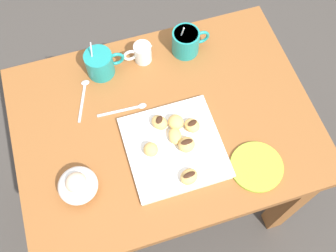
{
  "coord_description": "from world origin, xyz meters",
  "views": [
    {
      "loc": [
        -0.16,
        -0.55,
        1.87
      ],
      "look_at": [
        0.0,
        -0.03,
        0.74
      ],
      "focal_mm": 42.54,
      "sensor_mm": 36.0,
      "label": 1
    }
  ],
  "objects_px": {
    "beignet_1": "(175,136)",
    "coffee_mug_teal_right": "(186,41)",
    "pastry_plate_square": "(175,147)",
    "beignet_5": "(159,122)",
    "coffee_mug_teal_left": "(100,63)",
    "beignet_0": "(192,125)",
    "saucer_lime_left": "(257,167)",
    "dining_table": "(165,139)",
    "beignet_2": "(151,149)",
    "cream_pitcher_white": "(141,53)",
    "beignet_6": "(189,177)",
    "beignet_3": "(187,145)",
    "ice_cream_bowl": "(78,185)",
    "beignet_4": "(176,122)"
  },
  "relations": [
    {
      "from": "beignet_1",
      "to": "beignet_5",
      "type": "distance_m",
      "value": 0.07
    },
    {
      "from": "coffee_mug_teal_right",
      "to": "ice_cream_bowl",
      "type": "xyz_separation_m",
      "value": [
        -0.46,
        -0.39,
        -0.01
      ]
    },
    {
      "from": "beignet_2",
      "to": "beignet_4",
      "type": "distance_m",
      "value": 0.12
    },
    {
      "from": "dining_table",
      "to": "beignet_5",
      "type": "relative_size",
      "value": 17.55
    },
    {
      "from": "pastry_plate_square",
      "to": "saucer_lime_left",
      "type": "xyz_separation_m",
      "value": [
        0.22,
        -0.13,
        -0.0
      ]
    },
    {
      "from": "beignet_2",
      "to": "beignet_6",
      "type": "relative_size",
      "value": 0.84
    },
    {
      "from": "beignet_0",
      "to": "coffee_mug_teal_left",
      "type": "bearing_deg",
      "value": 126.25
    },
    {
      "from": "beignet_1",
      "to": "coffee_mug_teal_right",
      "type": "bearing_deg",
      "value": 65.93
    },
    {
      "from": "beignet_1",
      "to": "beignet_4",
      "type": "xyz_separation_m",
      "value": [
        0.02,
        0.04,
        0.0
      ]
    },
    {
      "from": "saucer_lime_left",
      "to": "beignet_3",
      "type": "relative_size",
      "value": 3.06
    },
    {
      "from": "dining_table",
      "to": "ice_cream_bowl",
      "type": "relative_size",
      "value": 8.23
    },
    {
      "from": "dining_table",
      "to": "pastry_plate_square",
      "type": "height_order",
      "value": "pastry_plate_square"
    },
    {
      "from": "beignet_6",
      "to": "dining_table",
      "type": "bearing_deg",
      "value": 92.52
    },
    {
      "from": "ice_cream_bowl",
      "to": "beignet_5",
      "type": "xyz_separation_m",
      "value": [
        0.29,
        0.12,
        -0.0
      ]
    },
    {
      "from": "beignet_6",
      "to": "beignet_5",
      "type": "bearing_deg",
      "value": 99.26
    },
    {
      "from": "ice_cream_bowl",
      "to": "beignet_4",
      "type": "distance_m",
      "value": 0.35
    },
    {
      "from": "coffee_mug_teal_right",
      "to": "beignet_1",
      "type": "xyz_separation_m",
      "value": [
        -0.14,
        -0.32,
        -0.02
      ]
    },
    {
      "from": "ice_cream_bowl",
      "to": "beignet_0",
      "type": "relative_size",
      "value": 2.3
    },
    {
      "from": "coffee_mug_teal_left",
      "to": "saucer_lime_left",
      "type": "relative_size",
      "value": 0.86
    },
    {
      "from": "pastry_plate_square",
      "to": "ice_cream_bowl",
      "type": "relative_size",
      "value": 2.49
    },
    {
      "from": "dining_table",
      "to": "beignet_2",
      "type": "xyz_separation_m",
      "value": [
        -0.07,
        -0.1,
        0.18
      ]
    },
    {
      "from": "coffee_mug_teal_left",
      "to": "beignet_0",
      "type": "relative_size",
      "value": 2.75
    },
    {
      "from": "cream_pitcher_white",
      "to": "saucer_lime_left",
      "type": "bearing_deg",
      "value": -65.18
    },
    {
      "from": "cream_pitcher_white",
      "to": "ice_cream_bowl",
      "type": "distance_m",
      "value": 0.5
    },
    {
      "from": "dining_table",
      "to": "cream_pitcher_white",
      "type": "distance_m",
      "value": 0.31
    },
    {
      "from": "coffee_mug_teal_right",
      "to": "beignet_6",
      "type": "relative_size",
      "value": 2.57
    },
    {
      "from": "coffee_mug_teal_left",
      "to": "beignet_6",
      "type": "bearing_deg",
      "value": -70.91
    },
    {
      "from": "beignet_5",
      "to": "beignet_1",
      "type": "bearing_deg",
      "value": -60.44
    },
    {
      "from": "beignet_5",
      "to": "dining_table",
      "type": "bearing_deg",
      "value": 36.64
    },
    {
      "from": "beignet_2",
      "to": "ice_cream_bowl",
      "type": "bearing_deg",
      "value": -169.2
    },
    {
      "from": "beignet_2",
      "to": "beignet_4",
      "type": "relative_size",
      "value": 0.9
    },
    {
      "from": "saucer_lime_left",
      "to": "beignet_0",
      "type": "distance_m",
      "value": 0.23
    },
    {
      "from": "beignet_5",
      "to": "beignet_6",
      "type": "height_order",
      "value": "beignet_5"
    },
    {
      "from": "coffee_mug_teal_left",
      "to": "beignet_2",
      "type": "distance_m",
      "value": 0.35
    },
    {
      "from": "beignet_0",
      "to": "beignet_2",
      "type": "xyz_separation_m",
      "value": [
        -0.15,
        -0.04,
        0.0
      ]
    },
    {
      "from": "beignet_3",
      "to": "coffee_mug_teal_right",
      "type": "bearing_deg",
      "value": 71.67
    },
    {
      "from": "beignet_3",
      "to": "beignet_5",
      "type": "height_order",
      "value": "beignet_3"
    },
    {
      "from": "pastry_plate_square",
      "to": "beignet_5",
      "type": "xyz_separation_m",
      "value": [
        -0.03,
        0.08,
        0.03
      ]
    },
    {
      "from": "dining_table",
      "to": "ice_cream_bowl",
      "type": "xyz_separation_m",
      "value": [
        -0.31,
        -0.14,
        0.18
      ]
    },
    {
      "from": "saucer_lime_left",
      "to": "beignet_0",
      "type": "relative_size",
      "value": 3.18
    },
    {
      "from": "coffee_mug_teal_right",
      "to": "saucer_lime_left",
      "type": "height_order",
      "value": "coffee_mug_teal_right"
    },
    {
      "from": "beignet_0",
      "to": "beignet_2",
      "type": "distance_m",
      "value": 0.15
    },
    {
      "from": "pastry_plate_square",
      "to": "coffee_mug_teal_left",
      "type": "bearing_deg",
      "value": 113.8
    },
    {
      "from": "ice_cream_bowl",
      "to": "beignet_0",
      "type": "height_order",
      "value": "ice_cream_bowl"
    },
    {
      "from": "beignet_0",
      "to": "beignet_6",
      "type": "bearing_deg",
      "value": -111.99
    },
    {
      "from": "coffee_mug_teal_right",
      "to": "saucer_lime_left",
      "type": "bearing_deg",
      "value": -82.15
    },
    {
      "from": "cream_pitcher_white",
      "to": "beignet_6",
      "type": "relative_size",
      "value": 1.89
    },
    {
      "from": "beignet_6",
      "to": "beignet_0",
      "type": "bearing_deg",
      "value": 68.01
    },
    {
      "from": "beignet_3",
      "to": "cream_pitcher_white",
      "type": "bearing_deg",
      "value": 96.26
    },
    {
      "from": "saucer_lime_left",
      "to": "beignet_2",
      "type": "relative_size",
      "value": 3.5
    }
  ]
}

